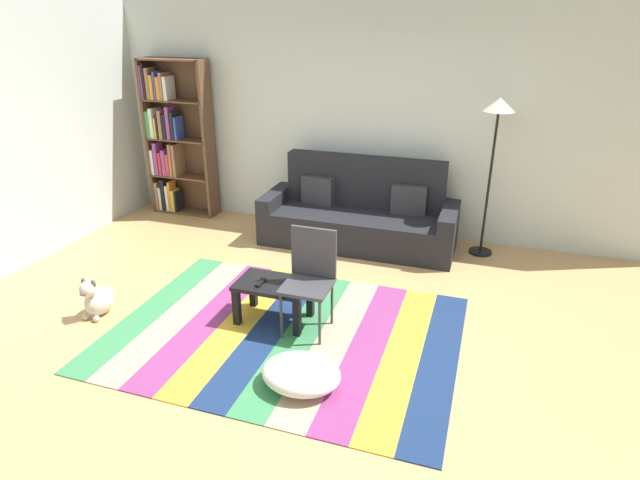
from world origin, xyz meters
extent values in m
plane|color=tan|center=(0.00, 0.00, 0.00)|extent=(14.00, 14.00, 0.00)
cube|color=silver|center=(0.00, 2.55, 1.35)|extent=(6.80, 0.10, 2.70)
cube|color=silver|center=(-3.40, 0.75, 1.35)|extent=(0.10, 5.50, 2.70)
cube|color=#387F4C|center=(-1.49, -0.09, 0.01)|extent=(0.29, 2.18, 0.01)
cube|color=tan|center=(-1.20, -0.09, 0.01)|extent=(0.29, 2.18, 0.01)
cube|color=#843370|center=(-0.91, -0.09, 0.01)|extent=(0.29, 2.18, 0.01)
cube|color=gold|center=(-0.61, -0.09, 0.01)|extent=(0.29, 2.18, 0.01)
cube|color=navy|center=(-0.32, -0.09, 0.01)|extent=(0.29, 2.18, 0.01)
cube|color=#387F4C|center=(-0.03, -0.09, 0.01)|extent=(0.29, 2.18, 0.01)
cube|color=tan|center=(0.26, -0.09, 0.01)|extent=(0.29, 2.18, 0.01)
cube|color=#843370|center=(0.56, -0.09, 0.01)|extent=(0.29, 2.18, 0.01)
cube|color=gold|center=(0.85, -0.09, 0.01)|extent=(0.29, 2.18, 0.01)
cube|color=navy|center=(1.14, -0.09, 0.01)|extent=(0.29, 2.18, 0.01)
cube|color=black|center=(-0.07, 1.95, 0.20)|extent=(1.90, 0.80, 0.40)
cube|color=black|center=(-0.07, 2.25, 0.70)|extent=(1.90, 0.20, 0.60)
cube|color=black|center=(-1.11, 1.95, 0.28)|extent=(0.18, 0.80, 0.56)
cube|color=black|center=(0.97, 1.95, 0.28)|extent=(0.18, 0.80, 0.56)
cube|color=#333338|center=(-0.62, 2.13, 0.56)|extent=(0.42, 0.19, 0.36)
cube|color=#333338|center=(0.48, 2.13, 0.56)|extent=(0.42, 0.19, 0.36)
cube|color=brown|center=(-3.03, 2.30, 1.02)|extent=(0.04, 0.28, 2.03)
cube|color=brown|center=(-2.17, 2.30, 1.02)|extent=(0.04, 0.28, 2.03)
cube|color=brown|center=(-2.60, 2.43, 1.02)|extent=(0.90, 0.01, 2.03)
cube|color=brown|center=(-2.60, 2.30, 0.02)|extent=(0.86, 0.28, 0.02)
cube|color=brown|center=(-2.60, 2.30, 0.52)|extent=(0.86, 0.28, 0.02)
cube|color=brown|center=(-2.60, 2.30, 1.02)|extent=(0.86, 0.28, 0.02)
cube|color=brown|center=(-2.60, 2.30, 1.52)|extent=(0.86, 0.28, 0.02)
cube|color=brown|center=(-2.60, 2.30, 2.02)|extent=(0.86, 0.28, 0.02)
cube|color=#8C6647|center=(-2.99, 2.26, 0.22)|extent=(0.05, 0.18, 0.39)
cube|color=silver|center=(-2.94, 2.27, 0.19)|extent=(0.04, 0.20, 0.32)
cube|color=black|center=(-2.89, 2.26, 0.25)|extent=(0.05, 0.17, 0.43)
cube|color=silver|center=(-2.83, 2.28, 0.20)|extent=(0.04, 0.21, 0.35)
cube|color=orange|center=(-2.78, 2.25, 0.23)|extent=(0.03, 0.16, 0.41)
cube|color=gold|center=(-2.74, 2.26, 0.18)|extent=(0.05, 0.18, 0.30)
cube|color=black|center=(-2.70, 2.26, 0.17)|extent=(0.03, 0.18, 0.28)
cube|color=silver|center=(-2.99, 2.27, 0.70)|extent=(0.04, 0.21, 0.34)
cube|color=purple|center=(-2.93, 2.26, 0.75)|extent=(0.05, 0.17, 0.44)
cube|color=red|center=(-2.87, 2.28, 0.68)|extent=(0.04, 0.21, 0.31)
cube|color=purple|center=(-2.82, 2.25, 0.70)|extent=(0.05, 0.16, 0.35)
cube|color=red|center=(-2.76, 2.30, 0.68)|extent=(0.05, 0.26, 0.30)
cube|color=#8C6647|center=(-2.71, 2.27, 0.74)|extent=(0.04, 0.20, 0.43)
cube|color=#8C6647|center=(-2.65, 2.30, 0.74)|extent=(0.04, 0.26, 0.43)
cube|color=green|center=(-2.99, 2.29, 1.20)|extent=(0.05, 0.25, 0.35)
cube|color=silver|center=(-2.93, 2.29, 1.22)|extent=(0.05, 0.23, 0.39)
cube|color=gold|center=(-2.88, 2.30, 1.16)|extent=(0.03, 0.25, 0.27)
cube|color=black|center=(-2.85, 2.27, 1.16)|extent=(0.03, 0.20, 0.27)
cube|color=#8C6647|center=(-2.80, 2.27, 1.21)|extent=(0.05, 0.20, 0.37)
cube|color=black|center=(-2.74, 2.27, 1.19)|extent=(0.05, 0.20, 0.32)
cube|color=purple|center=(-2.68, 2.26, 1.24)|extent=(0.05, 0.17, 0.42)
cube|color=black|center=(-2.62, 2.26, 1.21)|extent=(0.05, 0.19, 0.36)
cube|color=#334CB2|center=(-2.58, 2.27, 1.18)|extent=(0.03, 0.20, 0.30)
cube|color=purple|center=(-3.00, 2.29, 1.73)|extent=(0.03, 0.25, 0.42)
cube|color=black|center=(-2.97, 2.26, 1.75)|extent=(0.03, 0.19, 0.44)
cube|color=#8C6647|center=(-2.92, 2.26, 1.72)|extent=(0.05, 0.18, 0.39)
cube|color=orange|center=(-2.86, 2.26, 1.68)|extent=(0.05, 0.19, 0.30)
cube|color=#334CB2|center=(-2.81, 2.26, 1.70)|extent=(0.03, 0.19, 0.35)
cube|color=orange|center=(-2.77, 2.29, 1.67)|extent=(0.05, 0.24, 0.29)
cube|color=#8C6647|center=(-2.72, 2.29, 1.70)|extent=(0.04, 0.24, 0.34)
cube|color=silver|center=(-2.66, 2.28, 1.67)|extent=(0.04, 0.21, 0.29)
cube|color=black|center=(-0.34, 0.07, 0.37)|extent=(0.65, 0.42, 0.04)
cube|color=black|center=(-0.62, -0.10, 0.18)|extent=(0.06, 0.06, 0.34)
cube|color=black|center=(-0.06, -0.10, 0.18)|extent=(0.06, 0.06, 0.34)
cube|color=black|center=(-0.62, 0.24, 0.18)|extent=(0.06, 0.06, 0.34)
cube|color=black|center=(-0.06, 0.24, 0.18)|extent=(0.06, 0.06, 0.34)
ellipsoid|color=white|center=(0.21, -0.72, 0.12)|extent=(0.59, 0.48, 0.21)
ellipsoid|color=beige|center=(-1.90, -0.32, 0.13)|extent=(0.22, 0.30, 0.26)
sphere|color=beige|center=(-1.90, -0.43, 0.30)|extent=(0.15, 0.15, 0.15)
ellipsoid|color=#5B5750|center=(-1.90, -0.49, 0.29)|extent=(0.06, 0.07, 0.05)
ellipsoid|color=#5B5750|center=(-1.96, -0.41, 0.36)|extent=(0.05, 0.04, 0.08)
ellipsoid|color=#5B5750|center=(-1.85, -0.41, 0.36)|extent=(0.05, 0.04, 0.08)
sphere|color=beige|center=(-1.96, -0.46, 0.03)|extent=(0.06, 0.06, 0.06)
sphere|color=beige|center=(-1.84, -0.46, 0.03)|extent=(0.06, 0.06, 0.06)
cylinder|color=black|center=(1.34, 2.18, 0.01)|extent=(0.26, 0.26, 0.02)
cylinder|color=black|center=(1.34, 2.18, 0.82)|extent=(0.03, 0.03, 1.59)
cone|color=white|center=(1.34, 2.18, 1.68)|extent=(0.32, 0.32, 0.14)
cube|color=black|center=(-0.44, 0.02, 0.39)|extent=(0.04, 0.15, 0.02)
cube|color=#38383D|center=(0.00, 0.00, 0.44)|extent=(0.40, 0.40, 0.03)
cube|color=#38383D|center=(0.00, 0.18, 0.68)|extent=(0.40, 0.03, 0.44)
cylinder|color=#38383D|center=(-0.17, -0.17, 0.21)|extent=(0.02, 0.02, 0.42)
cylinder|color=#38383D|center=(0.17, -0.17, 0.21)|extent=(0.02, 0.02, 0.42)
cylinder|color=#38383D|center=(-0.17, 0.17, 0.21)|extent=(0.02, 0.02, 0.42)
cylinder|color=#38383D|center=(0.17, 0.17, 0.21)|extent=(0.02, 0.02, 0.42)
camera|label=1|loc=(1.34, -3.68, 2.55)|focal=29.69mm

